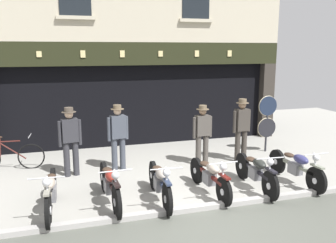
{
  "coord_description": "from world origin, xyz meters",
  "views": [
    {
      "loc": [
        -2.54,
        -6.05,
        3.09
      ],
      "look_at": [
        0.12,
        2.62,
        1.27
      ],
      "focal_mm": 38.72,
      "sensor_mm": 36.0,
      "label": 1
    }
  ],
  "objects_px": {
    "motorcycle_far_left": "(51,191)",
    "advert_board_near": "(88,90)",
    "motorcycle_left": "(110,184)",
    "salesman_left": "(70,138)",
    "shopkeeper_center": "(118,134)",
    "tyre_sign_pole": "(267,118)",
    "motorcycle_center_right": "(256,171)",
    "salesman_right": "(202,132)",
    "leaning_bicycle": "(9,156)",
    "assistant_far_right": "(241,127)",
    "motorcycle_right": "(296,166)",
    "motorcycle_center_left": "(160,182)",
    "motorcycle_center": "(210,176)"
  },
  "relations": [
    {
      "from": "motorcycle_far_left",
      "to": "advert_board_near",
      "type": "distance_m",
      "value": 4.94
    },
    {
      "from": "motorcycle_far_left",
      "to": "motorcycle_left",
      "type": "bearing_deg",
      "value": -173.91
    },
    {
      "from": "motorcycle_far_left",
      "to": "salesman_left",
      "type": "relative_size",
      "value": 1.16
    },
    {
      "from": "shopkeeper_center",
      "to": "tyre_sign_pole",
      "type": "height_order",
      "value": "tyre_sign_pole"
    },
    {
      "from": "motorcycle_far_left",
      "to": "advert_board_near",
      "type": "xyz_separation_m",
      "value": [
        1.14,
        4.59,
        1.41
      ]
    },
    {
      "from": "motorcycle_center_right",
      "to": "salesman_right",
      "type": "xyz_separation_m",
      "value": [
        -0.47,
        2.0,
        0.48
      ]
    },
    {
      "from": "shopkeeper_center",
      "to": "leaning_bicycle",
      "type": "relative_size",
      "value": 0.97
    },
    {
      "from": "advert_board_near",
      "to": "motorcycle_center_right",
      "type": "bearing_deg",
      "value": -55.43
    },
    {
      "from": "motorcycle_center_right",
      "to": "tyre_sign_pole",
      "type": "height_order",
      "value": "tyre_sign_pole"
    },
    {
      "from": "shopkeeper_center",
      "to": "assistant_far_right",
      "type": "bearing_deg",
      "value": 165.2
    },
    {
      "from": "salesman_right",
      "to": "assistant_far_right",
      "type": "height_order",
      "value": "assistant_far_right"
    },
    {
      "from": "motorcycle_far_left",
      "to": "tyre_sign_pole",
      "type": "height_order",
      "value": "tyre_sign_pole"
    },
    {
      "from": "motorcycle_far_left",
      "to": "salesman_right",
      "type": "relative_size",
      "value": 1.22
    },
    {
      "from": "motorcycle_far_left",
      "to": "motorcycle_right",
      "type": "height_order",
      "value": "motorcycle_far_left"
    },
    {
      "from": "motorcycle_center_left",
      "to": "tyre_sign_pole",
      "type": "distance_m",
      "value": 4.94
    },
    {
      "from": "advert_board_near",
      "to": "motorcycle_center",
      "type": "bearing_deg",
      "value": -65.33
    },
    {
      "from": "motorcycle_left",
      "to": "leaning_bicycle",
      "type": "height_order",
      "value": "motorcycle_left"
    },
    {
      "from": "assistant_far_right",
      "to": "advert_board_near",
      "type": "relative_size",
      "value": 1.95
    },
    {
      "from": "motorcycle_center_left",
      "to": "motorcycle_center",
      "type": "bearing_deg",
      "value": -173.7
    },
    {
      "from": "motorcycle_center",
      "to": "motorcycle_right",
      "type": "xyz_separation_m",
      "value": [
        2.18,
        0.01,
        0.0
      ]
    },
    {
      "from": "motorcycle_center_left",
      "to": "leaning_bicycle",
      "type": "bearing_deg",
      "value": -40.13
    },
    {
      "from": "motorcycle_center",
      "to": "advert_board_near",
      "type": "relative_size",
      "value": 2.18
    },
    {
      "from": "motorcycle_center_left",
      "to": "tyre_sign_pole",
      "type": "bearing_deg",
      "value": -143.82
    },
    {
      "from": "motorcycle_center_right",
      "to": "shopkeeper_center",
      "type": "xyz_separation_m",
      "value": [
        -2.71,
        2.22,
        0.53
      ]
    },
    {
      "from": "salesman_left",
      "to": "tyre_sign_pole",
      "type": "bearing_deg",
      "value": 176.57
    },
    {
      "from": "motorcycle_center",
      "to": "motorcycle_right",
      "type": "relative_size",
      "value": 0.97
    },
    {
      "from": "tyre_sign_pole",
      "to": "salesman_left",
      "type": "bearing_deg",
      "value": -174.93
    },
    {
      "from": "salesman_right",
      "to": "tyre_sign_pole",
      "type": "bearing_deg",
      "value": -169.3
    },
    {
      "from": "motorcycle_left",
      "to": "tyre_sign_pole",
      "type": "xyz_separation_m",
      "value": [
        5.13,
        2.5,
        0.62
      ]
    },
    {
      "from": "motorcycle_center_left",
      "to": "salesman_right",
      "type": "distance_m",
      "value": 2.71
    },
    {
      "from": "motorcycle_left",
      "to": "advert_board_near",
      "type": "xyz_separation_m",
      "value": [
        0.01,
        4.54,
        1.41
      ]
    },
    {
      "from": "motorcycle_center_left",
      "to": "leaning_bicycle",
      "type": "distance_m",
      "value": 4.43
    },
    {
      "from": "advert_board_near",
      "to": "assistant_far_right",
      "type": "bearing_deg",
      "value": -34.81
    },
    {
      "from": "motorcycle_far_left",
      "to": "assistant_far_right",
      "type": "bearing_deg",
      "value": -156.07
    },
    {
      "from": "motorcycle_right",
      "to": "motorcycle_far_left",
      "type": "bearing_deg",
      "value": -1.23
    },
    {
      "from": "assistant_far_right",
      "to": "motorcycle_left",
      "type": "bearing_deg",
      "value": 17.36
    },
    {
      "from": "salesman_right",
      "to": "advert_board_near",
      "type": "relative_size",
      "value": 1.81
    },
    {
      "from": "salesman_left",
      "to": "shopkeeper_center",
      "type": "distance_m",
      "value": 1.19
    },
    {
      "from": "motorcycle_center",
      "to": "motorcycle_center_right",
      "type": "relative_size",
      "value": 1.0
    },
    {
      "from": "motorcycle_far_left",
      "to": "motorcycle_center_left",
      "type": "relative_size",
      "value": 1.0
    },
    {
      "from": "motorcycle_center_left",
      "to": "motorcycle_center_right",
      "type": "height_order",
      "value": "same"
    },
    {
      "from": "motorcycle_center_left",
      "to": "shopkeeper_center",
      "type": "bearing_deg",
      "value": -74.29
    },
    {
      "from": "motorcycle_center",
      "to": "advert_board_near",
      "type": "distance_m",
      "value": 5.29
    },
    {
      "from": "motorcycle_center_left",
      "to": "assistant_far_right",
      "type": "height_order",
      "value": "assistant_far_right"
    },
    {
      "from": "motorcycle_far_left",
      "to": "leaning_bicycle",
      "type": "xyz_separation_m",
      "value": [
        -1.07,
        2.96,
        -0.06
      ]
    },
    {
      "from": "motorcycle_left",
      "to": "motorcycle_center",
      "type": "height_order",
      "value": "motorcycle_left"
    },
    {
      "from": "motorcycle_center_right",
      "to": "advert_board_near",
      "type": "xyz_separation_m",
      "value": [
        -3.22,
        4.68,
        1.42
      ]
    },
    {
      "from": "motorcycle_center_left",
      "to": "motorcycle_left",
      "type": "bearing_deg",
      "value": -5.03
    },
    {
      "from": "shopkeeper_center",
      "to": "advert_board_near",
      "type": "distance_m",
      "value": 2.66
    },
    {
      "from": "motorcycle_center",
      "to": "assistant_far_right",
      "type": "xyz_separation_m",
      "value": [
        1.77,
        1.92,
        0.57
      ]
    }
  ]
}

